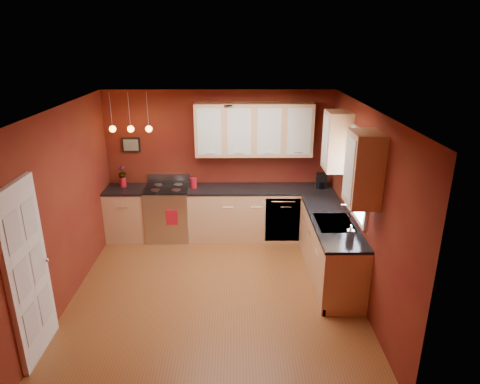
{
  "coord_description": "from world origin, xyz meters",
  "views": [
    {
      "loc": [
        0.3,
        -5.28,
        3.44
      ],
      "look_at": [
        0.36,
        1.0,
        1.15
      ],
      "focal_mm": 32.0,
      "sensor_mm": 36.0,
      "label": 1
    }
  ],
  "objects_px": {
    "gas_range": "(168,212)",
    "coffee_maker": "(321,181)",
    "sink": "(334,224)",
    "soap_pump": "(350,232)",
    "red_canister": "(194,183)"
  },
  "relations": [
    {
      "from": "red_canister",
      "to": "soap_pump",
      "type": "distance_m",
      "value": 3.04
    },
    {
      "from": "sink",
      "to": "coffee_maker",
      "type": "bearing_deg",
      "value": 86.59
    },
    {
      "from": "coffee_maker",
      "to": "red_canister",
      "type": "bearing_deg",
      "value": -174.03
    },
    {
      "from": "gas_range",
      "to": "sink",
      "type": "bearing_deg",
      "value": -29.78
    },
    {
      "from": "red_canister",
      "to": "soap_pump",
      "type": "bearing_deg",
      "value": -42.67
    },
    {
      "from": "sink",
      "to": "soap_pump",
      "type": "height_order",
      "value": "sink"
    },
    {
      "from": "gas_range",
      "to": "sink",
      "type": "xyz_separation_m",
      "value": [
        2.62,
        -1.5,
        0.43
      ]
    },
    {
      "from": "soap_pump",
      "to": "gas_range",
      "type": "bearing_deg",
      "value": 142.81
    },
    {
      "from": "sink",
      "to": "soap_pump",
      "type": "distance_m",
      "value": 0.57
    },
    {
      "from": "red_canister",
      "to": "coffee_maker",
      "type": "height_order",
      "value": "coffee_maker"
    },
    {
      "from": "gas_range",
      "to": "coffee_maker",
      "type": "bearing_deg",
      "value": 0.06
    },
    {
      "from": "coffee_maker",
      "to": "soap_pump",
      "type": "distance_m",
      "value": 2.05
    },
    {
      "from": "soap_pump",
      "to": "coffee_maker",
      "type": "bearing_deg",
      "value": 89.75
    },
    {
      "from": "sink",
      "to": "soap_pump",
      "type": "bearing_deg",
      "value": -81.64
    },
    {
      "from": "sink",
      "to": "soap_pump",
      "type": "relative_size",
      "value": 3.38
    }
  ]
}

